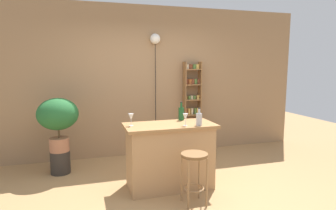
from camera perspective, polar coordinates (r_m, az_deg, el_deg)
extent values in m
plane|color=#A37A4C|center=(3.97, 1.67, -17.56)|extent=(12.00, 12.00, 0.00)
cube|color=#997551|center=(5.47, -4.75, 4.72)|extent=(6.40, 0.10, 2.80)
cube|color=tan|center=(4.07, 0.35, -10.32)|extent=(1.15, 0.56, 0.86)
cube|color=#9E7042|center=(3.96, 0.35, -4.10)|extent=(1.25, 0.60, 0.04)
cylinder|color=#997047|center=(3.51, 4.09, -15.65)|extent=(0.02, 0.02, 0.61)
cylinder|color=#997047|center=(3.60, 7.75, -15.11)|extent=(0.02, 0.02, 0.61)
cylinder|color=#997047|center=(3.72, 2.75, -14.26)|extent=(0.02, 0.02, 0.61)
cylinder|color=#997047|center=(3.80, 6.22, -13.80)|extent=(0.02, 0.02, 0.61)
torus|color=#997047|center=(3.69, 5.18, -16.11)|extent=(0.25, 0.25, 0.02)
cylinder|color=brown|center=(3.54, 5.27, -9.86)|extent=(0.33, 0.33, 0.03)
cube|color=olive|center=(5.59, 3.27, -0.51)|extent=(0.02, 0.17, 1.77)
cube|color=olive|center=(5.70, 6.29, -0.37)|extent=(0.02, 0.17, 1.77)
cube|color=olive|center=(5.80, 4.71, -7.67)|extent=(0.30, 0.17, 0.02)
cylinder|color=beige|center=(5.74, 3.64, -7.28)|extent=(0.07, 0.07, 0.09)
cylinder|color=gold|center=(5.76, 4.17, -7.25)|extent=(0.07, 0.07, 0.09)
cylinder|color=silver|center=(5.79, 4.69, -7.15)|extent=(0.07, 0.07, 0.09)
cylinder|color=gold|center=(5.80, 5.25, -7.15)|extent=(0.07, 0.07, 0.09)
cylinder|color=#AD7A38|center=(5.83, 5.92, -7.07)|extent=(0.07, 0.07, 0.09)
cube|color=olive|center=(5.72, 4.74, -4.82)|extent=(0.30, 0.17, 0.02)
cylinder|color=brown|center=(5.66, 3.57, -4.34)|extent=(0.07, 0.07, 0.10)
cylinder|color=#994C23|center=(5.69, 4.30, -4.29)|extent=(0.07, 0.07, 0.10)
cylinder|color=brown|center=(5.71, 4.72, -4.23)|extent=(0.07, 0.07, 0.10)
cylinder|color=beige|center=(5.74, 5.33, -4.17)|extent=(0.07, 0.07, 0.10)
cylinder|color=#AD7A38|center=(5.76, 5.79, -4.14)|extent=(0.07, 0.07, 0.10)
cube|color=olive|center=(5.67, 4.78, -1.91)|extent=(0.30, 0.17, 0.02)
cylinder|color=#994C23|center=(5.61, 3.66, -1.30)|extent=(0.05, 0.05, 0.12)
cylinder|color=gold|center=(5.63, 4.23, -1.26)|extent=(0.05, 0.05, 0.12)
cylinder|color=beige|center=(5.66, 4.82, -1.23)|extent=(0.05, 0.05, 0.12)
cylinder|color=#4C7033|center=(5.67, 5.46, -1.21)|extent=(0.05, 0.05, 0.12)
cylinder|color=gold|center=(5.70, 5.91, -1.17)|extent=(0.05, 0.05, 0.12)
cube|color=olive|center=(5.62, 4.81, 1.05)|extent=(0.30, 0.17, 0.02)
cylinder|color=#AD7A38|center=(5.58, 3.58, 1.47)|extent=(0.05, 0.05, 0.07)
cylinder|color=#4C7033|center=(5.59, 4.28, 1.47)|extent=(0.05, 0.05, 0.07)
cylinder|color=beige|center=(5.62, 4.77, 1.51)|extent=(0.05, 0.05, 0.07)
cylinder|color=#4C7033|center=(5.64, 5.31, 1.52)|extent=(0.05, 0.05, 0.07)
cylinder|color=gold|center=(5.66, 6.01, 1.53)|extent=(0.05, 0.05, 0.07)
cube|color=olive|center=(5.59, 4.85, 4.06)|extent=(0.30, 0.17, 0.02)
cylinder|color=brown|center=(5.55, 3.67, 4.64)|extent=(0.07, 0.07, 0.10)
cylinder|color=#994C23|center=(5.57, 4.39, 4.65)|extent=(0.07, 0.07, 0.10)
cylinder|color=brown|center=(5.59, 4.95, 4.66)|extent=(0.07, 0.07, 0.10)
cylinder|color=#4C7033|center=(5.62, 5.49, 4.67)|extent=(0.07, 0.07, 0.10)
cylinder|color=brown|center=(5.65, 6.06, 4.67)|extent=(0.07, 0.07, 0.10)
cube|color=olive|center=(5.58, 4.88, 7.08)|extent=(0.30, 0.17, 0.02)
cylinder|color=beige|center=(5.55, 3.83, 7.63)|extent=(0.07, 0.07, 0.09)
cylinder|color=brown|center=(5.56, 4.55, 7.63)|extent=(0.07, 0.07, 0.09)
cylinder|color=#4C7033|center=(5.60, 5.28, 7.62)|extent=(0.07, 0.07, 0.09)
cylinder|color=gold|center=(5.62, 5.91, 7.62)|extent=(0.07, 0.07, 0.09)
cylinder|color=#2D2823|center=(4.94, -20.64, -10.58)|extent=(0.31, 0.31, 0.36)
cylinder|color=#A86B4C|center=(4.86, -20.81, -7.35)|extent=(0.30, 0.30, 0.22)
cylinder|color=brown|center=(4.82, -20.92, -5.19)|extent=(0.03, 0.03, 0.16)
ellipsoid|color=#23602D|center=(4.76, -21.10, -1.68)|extent=(0.63, 0.56, 0.50)
cylinder|color=#B2B2B7|center=(3.87, 6.19, -2.88)|extent=(0.08, 0.08, 0.16)
cylinder|color=#B2B2B7|center=(3.85, 6.22, -1.23)|extent=(0.03, 0.03, 0.06)
cylinder|color=black|center=(3.85, 6.23, -0.68)|extent=(0.03, 0.03, 0.01)
cylinder|color=#194C23|center=(4.23, 2.65, -1.76)|extent=(0.08, 0.08, 0.19)
cylinder|color=#194C23|center=(4.20, 2.66, -0.02)|extent=(0.03, 0.03, 0.07)
cylinder|color=black|center=(4.20, 2.67, 0.55)|extent=(0.03, 0.03, 0.01)
cylinder|color=silver|center=(3.88, -7.35, -4.08)|extent=(0.06, 0.06, 0.00)
cylinder|color=silver|center=(3.87, -7.36, -3.51)|extent=(0.01, 0.01, 0.07)
cone|color=silver|center=(3.85, -7.38, -2.35)|extent=(0.07, 0.07, 0.08)
cylinder|color=silver|center=(3.86, 3.49, -4.09)|extent=(0.06, 0.06, 0.00)
cylinder|color=silver|center=(3.85, 3.49, -3.51)|extent=(0.01, 0.01, 0.07)
cone|color=silver|center=(3.84, 3.50, -2.34)|extent=(0.07, 0.07, 0.08)
cylinder|color=black|center=(5.44, -2.50, 1.48)|extent=(0.01, 0.01, 2.19)
sphere|color=white|center=(5.42, -2.57, 13.05)|extent=(0.19, 0.19, 0.19)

